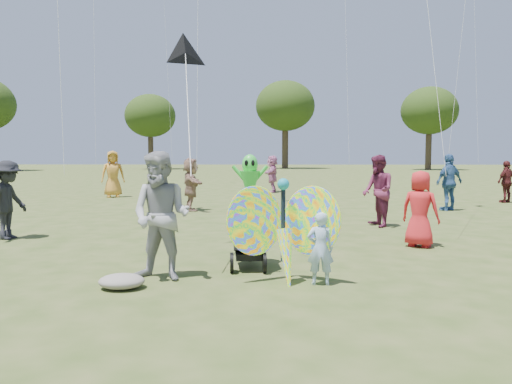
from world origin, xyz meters
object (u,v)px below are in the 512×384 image
crowd_c (449,182)px  crowd_g (113,174)px  adult_man (161,216)px  jogging_stroller (249,227)px  alien_kite (250,182)px  crowd_b (8,200)px  crowd_e (378,191)px  butterfly_kite (284,233)px  crowd_d (191,184)px  crowd_j (272,174)px  child_girl (320,248)px  crowd_h (507,182)px  crowd_a (420,209)px

crowd_c → crowd_g: crowd_g is taller
adult_man → jogging_stroller: size_ratio=1.63×
crowd_c → alien_kite: (-6.09, -1.63, 0.09)m
crowd_b → crowd_e: bearing=-69.2°
crowd_c → butterfly_kite: bearing=30.1°
crowd_d → butterfly_kite: crowd_d is taller
crowd_d → alien_kite: (1.87, -1.40, 0.15)m
crowd_e → crowd_g: 12.03m
crowd_d → jogging_stroller: bearing=177.5°
crowd_e → crowd_j: (-2.46, 10.95, -0.02)m
crowd_b → crowd_c: size_ratio=0.92×
child_girl → crowd_d: 9.25m
crowd_b → alien_kite: size_ratio=0.93×
crowd_c → butterfly_kite: (-5.35, -8.87, -0.19)m
adult_man → crowd_c: (7.04, 8.73, -0.01)m
child_girl → butterfly_kite: size_ratio=0.56×
adult_man → jogging_stroller: (1.18, 0.82, -0.28)m
butterfly_kite → alien_kite: (-0.74, 7.24, 0.28)m
crowd_d → adult_man: bearing=168.4°
crowd_c → crowd_h: crowd_c is taller
crowd_b → crowd_h: size_ratio=1.07×
crowd_a → jogging_stroller: bearing=63.8°
crowd_c → crowd_h: size_ratio=1.16×
crowd_h → adult_man: bearing=20.0°
crowd_b → crowd_j: (5.49, 12.92, 0.04)m
crowd_j → butterfly_kite: crowd_j is taller
crowd_a → jogging_stroller: 3.59m
adult_man → crowd_d: bearing=111.0°
crowd_g → butterfly_kite: bearing=-83.0°
crowd_d → alien_kite: size_ratio=0.94×
crowd_a → butterfly_kite: (-2.62, -2.72, -0.03)m
adult_man → crowd_b: 5.03m
crowd_d → butterfly_kite: 9.03m
child_girl → crowd_b: (-6.02, 3.44, 0.32)m
child_girl → alien_kite: 7.43m
adult_man → butterfly_kite: adult_man is taller
crowd_b → crowd_h: 16.08m
crowd_a → crowd_j: bearing=-44.3°
jogging_stroller → alien_kite: bearing=87.1°
crowd_d → crowd_j: size_ratio=0.96×
alien_kite → jogging_stroller: bearing=-87.9°
child_girl → alien_kite: size_ratio=0.56×
crowd_e → adult_man: bearing=-48.3°
child_girl → crowd_e: (1.92, 5.41, 0.38)m
crowd_b → jogging_stroller: 5.58m
crowd_a → crowd_j: (-2.68, 13.57, 0.13)m
crowd_g → crowd_a: bearing=-68.4°
crowd_d → crowd_j: 8.07m
crowd_h → crowd_a: bearing=28.3°
adult_man → crowd_h: size_ratio=1.18×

